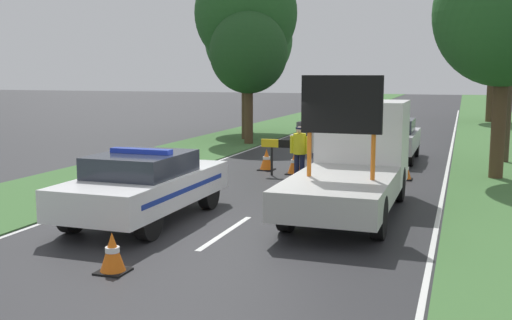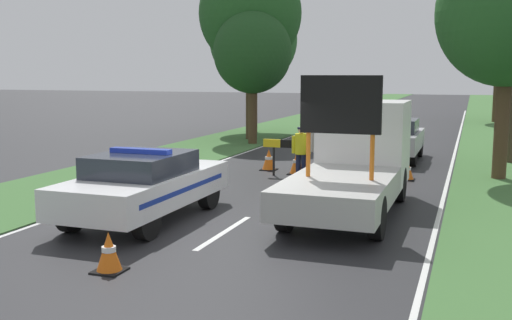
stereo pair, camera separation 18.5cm
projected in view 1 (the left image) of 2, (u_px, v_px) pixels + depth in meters
ground_plane at (238, 225)px, 12.22m from camera, size 160.00×160.00×0.00m
lane_markings at (348, 151)px, 23.70m from camera, size 7.80×57.76×0.01m
grass_verge_left at (267, 129)px, 32.83m from camera, size 3.92×120.00×0.03m
grass_verge_right at (498, 137)px, 29.00m from camera, size 3.92×120.00×0.03m
police_car at (145, 184)px, 12.51m from camera, size 1.92×4.56×1.53m
work_truck at (355, 159)px, 13.60m from camera, size 2.02×5.62×3.03m
road_barrier at (314, 147)px, 17.58m from camera, size 3.25×0.08×1.10m
police_officer at (300, 149)px, 17.05m from camera, size 0.56×0.36×1.57m
pedestrian_civilian at (319, 147)px, 16.65m from camera, size 0.63×0.40×1.75m
traffic_cone_near_police at (295, 163)px, 18.30m from camera, size 0.51×0.51×0.70m
traffic_cone_centre_front at (267, 160)px, 19.08m from camera, size 0.49×0.49×0.68m
traffic_cone_near_truck at (405, 170)px, 17.37m from camera, size 0.42×0.42×0.58m
traffic_cone_behind_barrier at (112, 253)px, 9.24m from camera, size 0.46×0.46×0.64m
traffic_cone_lane_edge at (193, 175)px, 16.61m from camera, size 0.40×0.40×0.55m
queued_car_sedan_silver at (389, 138)px, 21.25m from camera, size 1.91×3.91×1.47m
queued_car_suv_grey at (328, 123)px, 28.30m from camera, size 1.84×4.59×1.43m
roadside_tree_near_left at (246, 14)px, 27.16m from camera, size 4.67×4.67×8.21m
roadside_tree_near_right at (505, 13)px, 16.88m from camera, size 3.99×3.99×6.87m
roadside_tree_mid_left at (249, 40)px, 30.47m from camera, size 4.47×4.47×7.11m
roadside_tree_mid_right at (494, 35)px, 37.15m from camera, size 5.06×5.06×8.11m
roadside_tree_far_left at (249, 53)px, 25.60m from camera, size 3.36×3.36×5.72m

